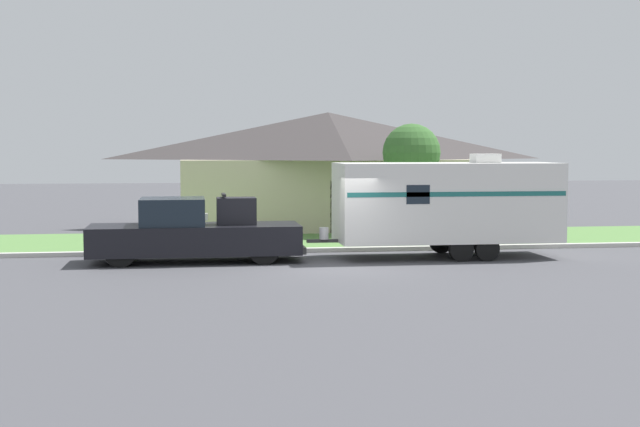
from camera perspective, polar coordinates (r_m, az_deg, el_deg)
ground_plane at (r=25.21m, az=1.18°, el=-3.48°), size 120.00×120.00×0.00m
curb_strip at (r=28.87m, az=-0.06°, el=-2.35°), size 80.00×0.30×0.14m
lawn_strip at (r=32.47m, az=-1.00°, el=-1.71°), size 80.00×7.00×0.03m
house_across_street at (r=38.42m, az=0.52°, el=2.99°), size 13.54×8.06×4.88m
pickup_truck at (r=26.60m, az=-8.12°, el=-1.25°), size 6.31×2.08×2.02m
travel_trailer at (r=27.67m, az=8.12°, el=0.72°), size 7.75×2.43×3.20m
mailbox at (r=29.35m, az=-7.67°, el=-0.56°), size 0.48×0.20×1.23m
tree_in_yard at (r=32.94m, az=5.87°, el=3.85°), size 2.13×2.13×4.26m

